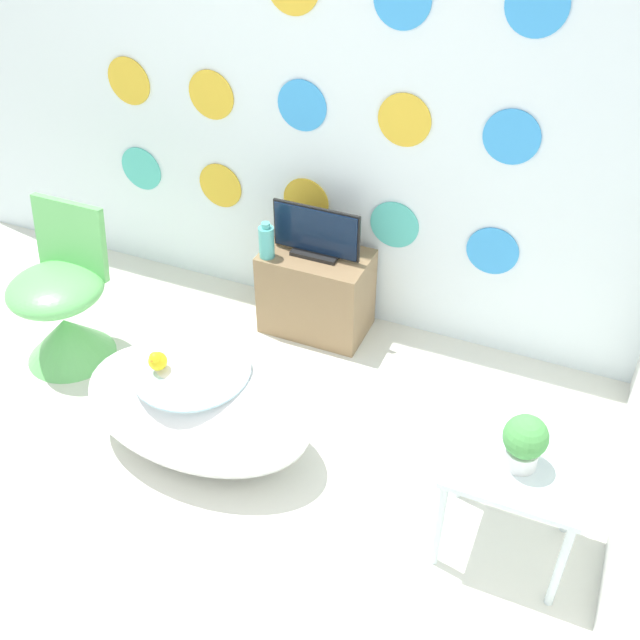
{
  "coord_description": "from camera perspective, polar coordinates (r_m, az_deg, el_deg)",
  "views": [
    {
      "loc": [
        1.43,
        -1.19,
        2.48
      ],
      "look_at": [
        0.53,
        0.9,
        0.71
      ],
      "focal_mm": 42.0,
      "sensor_mm": 36.0,
      "label": 1
    }
  ],
  "objects": [
    {
      "name": "vase",
      "position": [
        3.68,
        -4.1,
        5.99
      ],
      "size": [
        0.08,
        0.08,
        0.19
      ],
      "color": "#51B2AD",
      "rests_on": "tv_cabinet"
    },
    {
      "name": "tv",
      "position": [
        3.67,
        -0.3,
        6.53
      ],
      "size": [
        0.45,
        0.12,
        0.26
      ],
      "color": "black",
      "rests_on": "tv_cabinet"
    },
    {
      "name": "potted_plant_left",
      "position": [
        2.68,
        15.34,
        -8.88
      ],
      "size": [
        0.16,
        0.16,
        0.22
      ],
      "color": "white",
      "rests_on": "side_table"
    },
    {
      "name": "side_table",
      "position": [
        2.82,
        14.68,
        -11.63
      ],
      "size": [
        0.48,
        0.4,
        0.47
      ],
      "color": "silver",
      "rests_on": "ground_plane"
    },
    {
      "name": "bathtub",
      "position": [
        3.25,
        -9.36,
        -6.56
      ],
      "size": [
        1.03,
        0.59,
        0.46
      ],
      "color": "white",
      "rests_on": "ground_plane"
    },
    {
      "name": "tv_cabinet",
      "position": [
        3.86,
        -0.3,
        2.16
      ],
      "size": [
        0.54,
        0.33,
        0.46
      ],
      "color": "#8E704C",
      "rests_on": "ground_plane"
    },
    {
      "name": "chair",
      "position": [
        3.87,
        -18.98,
        0.58
      ],
      "size": [
        0.46,
        0.46,
        0.79
      ],
      "color": "#66C166",
      "rests_on": "ground_plane"
    },
    {
      "name": "ground_plane",
      "position": [
        3.1,
        -16.7,
        -17.7
      ],
      "size": [
        12.0,
        12.0,
        0.0
      ],
      "primitive_type": "plane",
      "color": "silver"
    },
    {
      "name": "wall_back_dotted",
      "position": [
        3.6,
        -1.6,
        18.68
      ],
      "size": [
        4.52,
        0.05,
        2.6
      ],
      "color": "white",
      "rests_on": "ground_plane"
    },
    {
      "name": "rubber_duck",
      "position": [
        3.08,
        -12.3,
        -3.03
      ],
      "size": [
        0.08,
        0.08,
        0.09
      ],
      "color": "yellow",
      "rests_on": "bathtub"
    }
  ]
}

